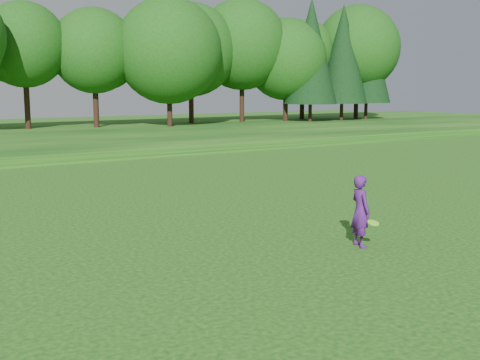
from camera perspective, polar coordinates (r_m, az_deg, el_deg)
ground at (r=14.42m, az=-6.10°, el=-7.53°), size 140.00×140.00×0.00m
woman at (r=15.61m, az=11.35°, el=-2.91°), size 0.59×1.05×1.85m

